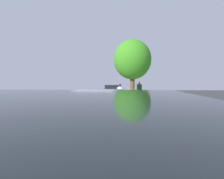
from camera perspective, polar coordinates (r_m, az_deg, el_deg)
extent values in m
plane|color=#373737|center=(12.96, -5.09, -6.57)|extent=(56.88, 56.88, 0.00)
cube|color=#9BA585|center=(13.14, 12.21, -6.15)|extent=(3.56, 35.55, 0.16)
cube|color=gray|center=(12.90, 4.05, -6.25)|extent=(0.16, 35.55, 0.16)
cube|color=white|center=(9.80, -24.33, -9.80)|extent=(0.14, 2.20, 0.01)
cube|color=white|center=(13.65, -16.77, -6.18)|extent=(0.14, 2.20, 0.01)
cube|color=white|center=(17.66, -12.64, -4.13)|extent=(0.14, 2.20, 0.01)
cube|color=white|center=(21.74, -10.05, -2.83)|extent=(0.14, 2.20, 0.01)
cube|color=white|center=(25.86, -8.29, -1.94)|extent=(0.14, 2.20, 0.01)
cube|color=white|center=(30.00, -7.02, -1.30)|extent=(0.14, 2.20, 0.01)
cube|color=white|center=(12.91, -2.52, -6.57)|extent=(0.12, 35.55, 0.01)
cube|color=maroon|center=(11.74, -0.18, -4.57)|extent=(2.00, 4.49, 0.64)
cube|color=black|center=(11.68, -0.18, -1.55)|extent=(1.66, 2.18, 0.60)
cylinder|color=black|center=(13.18, 3.14, -4.96)|extent=(0.26, 0.67, 0.66)
cylinder|color=black|center=(13.12, -3.94, -4.99)|extent=(0.26, 0.67, 0.66)
cylinder|color=black|center=(10.49, 4.55, -6.93)|extent=(0.26, 0.67, 0.66)
cylinder|color=black|center=(10.43, -4.39, -6.99)|extent=(0.26, 0.67, 0.66)
cube|color=#B7BABF|center=(23.48, -0.06, -0.93)|extent=(1.76, 4.40, 0.64)
cube|color=black|center=(23.44, -0.06, 0.58)|extent=(1.55, 2.10, 0.60)
cylinder|color=black|center=(24.86, 1.86, -1.35)|extent=(0.22, 0.66, 0.66)
cylinder|color=black|center=(24.88, -1.88, -1.35)|extent=(0.22, 0.66, 0.66)
cylinder|color=black|center=(22.14, 1.98, -1.85)|extent=(0.22, 0.66, 0.66)
cylinder|color=black|center=(22.16, -2.22, -1.84)|extent=(0.22, 0.66, 0.66)
torus|color=black|center=(18.59, 0.36, -2.62)|extent=(0.59, 0.49, 0.72)
torus|color=black|center=(19.25, 2.79, -2.44)|extent=(0.59, 0.49, 0.72)
cylinder|color=#197233|center=(18.83, 1.29, -2.28)|extent=(0.53, 0.43, 0.53)
cylinder|color=#197233|center=(19.06, 2.14, -2.25)|extent=(0.13, 0.12, 0.49)
cylinder|color=#197233|center=(18.84, 1.41, -1.54)|extent=(0.59, 0.49, 0.05)
cylinder|color=#197233|center=(19.15, 2.40, -2.71)|extent=(0.30, 0.25, 0.19)
cylinder|color=#197233|center=(19.16, 2.52, -1.98)|extent=(0.23, 0.19, 0.34)
cylinder|color=#197233|center=(18.60, 0.45, -2.09)|extent=(0.11, 0.10, 0.35)
cube|color=black|center=(19.07, 2.26, -1.40)|extent=(0.25, 0.23, 0.05)
cylinder|color=black|center=(18.61, 0.55, -1.38)|extent=(0.31, 0.38, 0.03)
cylinder|color=#C6B284|center=(18.53, 1.99, -2.46)|extent=(0.15, 0.15, 0.84)
cylinder|color=#C6B284|center=(18.41, 2.47, -2.49)|extent=(0.15, 0.15, 0.84)
cube|color=white|center=(18.42, 2.24, -0.25)|extent=(0.44, 0.42, 0.59)
cylinder|color=white|center=(18.58, 1.62, -0.31)|extent=(0.10, 0.10, 0.56)
cylinder|color=white|center=(18.26, 2.87, -0.37)|extent=(0.10, 0.10, 0.56)
sphere|color=#9A966D|center=(18.40, 2.24, 1.04)|extent=(0.24, 0.24, 0.24)
sphere|color=navy|center=(18.40, 2.24, 1.17)|extent=(0.26, 0.26, 0.26)
cube|color=black|center=(18.57, 2.63, -0.16)|extent=(0.34, 0.33, 0.44)
cylinder|color=brown|center=(20.37, 5.74, 1.40)|extent=(0.45, 0.45, 2.94)
ellipsoid|color=#3B8E20|center=(20.47, 5.77, 8.40)|extent=(3.72, 3.72, 3.97)
cylinder|color=black|center=(22.17, 7.46, -1.19)|extent=(0.15, 0.15, 0.87)
cylinder|color=black|center=(22.07, 7.90, -1.21)|extent=(0.15, 0.15, 0.87)
cube|color=#264C26|center=(22.08, 7.69, 0.72)|extent=(0.44, 0.42, 0.61)
cylinder|color=#264C26|center=(22.22, 7.12, 0.66)|extent=(0.10, 0.10, 0.58)
cylinder|color=#264C26|center=(21.94, 8.26, 0.63)|extent=(0.10, 0.10, 0.58)
sphere|color=#D37E55|center=(22.07, 7.69, 1.83)|extent=(0.24, 0.24, 0.24)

